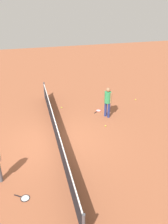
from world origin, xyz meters
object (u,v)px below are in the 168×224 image
object	(u,v)px
tennis_ball_midcourt	(135,100)
tennis_ball_by_net	(62,108)
tennis_ball_near_player	(106,126)
tennis_racket_far_player	(24,198)
tennis_racket_near_player	(98,111)
player_near_side	(108,100)

from	to	relation	value
tennis_ball_midcourt	tennis_ball_by_net	bearing A→B (deg)	89.20
tennis_ball_near_player	tennis_ball_midcourt	size ratio (longest dim) A/B	1.00
tennis_racket_far_player	tennis_ball_by_net	distance (m)	6.78
tennis_ball_by_net	tennis_racket_near_player	bearing A→B (deg)	-114.16
tennis_racket_far_player	tennis_ball_by_net	size ratio (longest dim) A/B	8.76
tennis_ball_near_player	tennis_ball_by_net	distance (m)	3.20
tennis_ball_by_net	tennis_ball_midcourt	world-z (taller)	same
tennis_ball_by_net	tennis_ball_midcourt	bearing A→B (deg)	-90.80
tennis_racket_near_player	tennis_ball_by_net	distance (m)	2.17
tennis_racket_near_player	tennis_ball_midcourt	bearing A→B (deg)	-73.23
tennis_racket_near_player	tennis_ball_near_player	distance (m)	1.76
tennis_racket_near_player	tennis_racket_far_player	xyz separation A→B (m)	(-5.47, 4.32, 0.00)
player_near_side	tennis_racket_far_player	world-z (taller)	player_near_side
tennis_ball_midcourt	tennis_racket_near_player	bearing A→B (deg)	106.77
tennis_racket_far_player	tennis_ball_by_net	world-z (taller)	tennis_ball_by_net
tennis_racket_near_player	tennis_ball_near_player	bearing A→B (deg)	174.73
tennis_racket_far_player	tennis_ball_midcourt	xyz separation A→B (m)	(6.29, -7.05, 0.02)
tennis_ball_by_net	tennis_ball_midcourt	size ratio (longest dim) A/B	1.00
player_near_side	tennis_ball_by_net	world-z (taller)	player_near_side
tennis_racket_near_player	tennis_ball_midcourt	size ratio (longest dim) A/B	8.45
player_near_side	tennis_racket_near_player	world-z (taller)	player_near_side
tennis_ball_by_net	tennis_ball_midcourt	distance (m)	4.71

